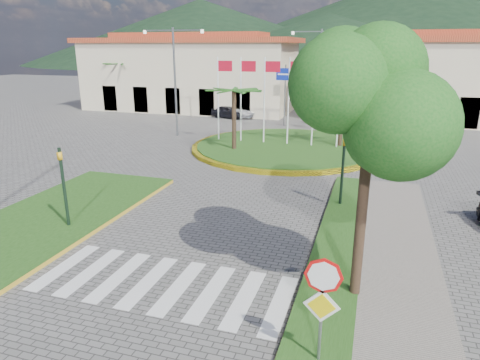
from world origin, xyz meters
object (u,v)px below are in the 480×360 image
(stop_sign, at_px, (322,295))
(white_van, at_px, (235,110))
(deciduous_tree, at_px, (371,112))
(car_dark_a, at_px, (228,112))
(car_dark_b, at_px, (425,117))
(roundabout_island, at_px, (285,147))

(stop_sign, height_order, white_van, stop_sign)
(deciduous_tree, xyz_separation_m, car_dark_a, (-13.50, 28.34, -4.58))
(stop_sign, height_order, car_dark_b, stop_sign)
(stop_sign, height_order, car_dark_a, stop_sign)
(roundabout_island, height_order, car_dark_b, roundabout_island)
(car_dark_a, bearing_deg, car_dark_b, -67.78)
(roundabout_island, distance_m, car_dark_a, 13.89)
(car_dark_a, bearing_deg, stop_sign, -144.16)
(roundabout_island, bearing_deg, car_dark_a, 125.22)
(white_van, xyz_separation_m, car_dark_b, (17.53, 1.92, -0.09))
(white_van, bearing_deg, car_dark_b, -64.42)
(roundabout_island, relative_size, car_dark_a, 3.62)
(roundabout_island, xyz_separation_m, car_dark_b, (9.94, 14.10, 0.37))
(white_van, xyz_separation_m, car_dark_a, (-0.42, -0.84, -0.04))
(deciduous_tree, height_order, white_van, deciduous_tree)
(stop_sign, bearing_deg, white_van, 111.18)
(deciduous_tree, xyz_separation_m, white_van, (-13.08, 29.18, -4.53))
(car_dark_b, bearing_deg, white_van, 97.56)
(car_dark_a, relative_size, car_dark_b, 1.05)
(white_van, relative_size, car_dark_b, 1.38)
(roundabout_island, xyz_separation_m, deciduous_tree, (5.50, -17.00, 5.00))
(stop_sign, bearing_deg, deciduous_tree, 78.82)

